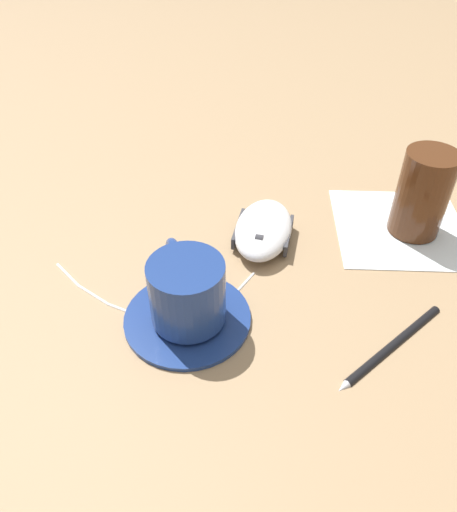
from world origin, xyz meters
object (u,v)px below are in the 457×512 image
object	(u,v)px
coffee_cup	(186,290)
pen	(393,344)
saucer	(187,316)
drinking_glass	(423,193)
computer_mouse	(263,229)

from	to	relation	value
coffee_cup	pen	distance (m)	0.20
saucer	drinking_glass	bearing A→B (deg)	39.35
coffee_cup	drinking_glass	xyz separation A→B (m)	(0.24, 0.19, 0.01)
drinking_glass	computer_mouse	bearing A→B (deg)	-163.68
computer_mouse	pen	size ratio (longest dim) A/B	0.95
pen	saucer	bearing A→B (deg)	-179.26
saucer	pen	size ratio (longest dim) A/B	1.04
coffee_cup	computer_mouse	bearing A→B (deg)	68.28
computer_mouse	saucer	bearing A→B (deg)	-112.22
saucer	drinking_glass	size ratio (longest dim) A/B	1.23
saucer	drinking_glass	distance (m)	0.31
coffee_cup	pen	xyz separation A→B (m)	(0.20, 0.00, -0.04)
computer_mouse	drinking_glass	bearing A→B (deg)	16.32
saucer	computer_mouse	world-z (taller)	computer_mouse
saucer	coffee_cup	distance (m)	0.04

